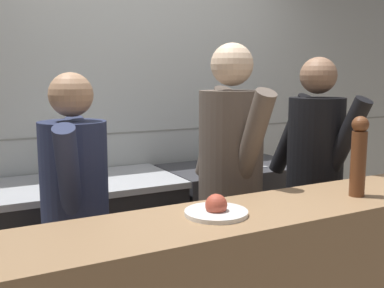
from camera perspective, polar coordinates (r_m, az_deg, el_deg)
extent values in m
cube|color=silver|center=(3.52, -5.75, 4.10)|extent=(8.00, 0.06, 2.60)
cube|color=gray|center=(3.50, -5.52, 1.61)|extent=(8.00, 0.00, 0.01)
cube|color=#232326|center=(3.15, -12.98, -12.90)|extent=(1.15, 0.70, 0.86)
cube|color=#B7BABF|center=(3.02, -13.26, -4.91)|extent=(1.18, 0.71, 0.04)
cube|color=#B7BABF|center=(2.83, -11.20, -13.99)|extent=(1.04, 0.03, 0.10)
cube|color=#38383D|center=(3.59, 5.27, -9.74)|extent=(1.07, 0.65, 0.89)
cube|color=black|center=(3.51, 8.03, -17.24)|extent=(1.05, 0.04, 0.10)
cylinder|color=beige|center=(2.95, -15.44, -2.55)|extent=(0.24, 0.24, 0.24)
cylinder|color=beige|center=(2.93, -15.53, -0.39)|extent=(0.25, 0.25, 0.01)
cube|color=#B7BABF|center=(3.41, 7.62, -2.94)|extent=(0.24, 0.11, 0.01)
cube|color=black|center=(3.36, 4.77, -2.94)|extent=(0.11, 0.06, 0.02)
cylinder|color=white|center=(1.82, 3.09, -8.71)|extent=(0.26, 0.26, 0.02)
sphere|color=#B24733|center=(1.81, 3.09, -7.74)|extent=(0.09, 0.09, 0.09)
cylinder|color=brown|center=(2.20, 20.35, -2.39)|extent=(0.07, 0.07, 0.30)
sphere|color=brown|center=(2.18, 20.60, 2.33)|extent=(0.08, 0.08, 0.08)
cylinder|color=#262D4C|center=(2.26, -14.70, -4.99)|extent=(0.41, 0.41, 0.62)
sphere|color=tan|center=(2.20, -15.13, 6.07)|extent=(0.21, 0.21, 0.21)
cylinder|color=#262D4C|center=(2.43, -14.29, -2.28)|extent=(0.20, 0.32, 0.52)
cylinder|color=#262D4C|center=(2.06, -15.35, -4.27)|extent=(0.20, 0.32, 0.52)
cube|color=black|center=(2.72, 4.74, -16.78)|extent=(0.31, 0.21, 0.82)
cylinder|color=brown|center=(2.49, 4.96, -1.02)|extent=(0.37, 0.37, 0.68)
sphere|color=beige|center=(2.46, 5.10, 10.03)|extent=(0.23, 0.23, 0.23)
cylinder|color=brown|center=(2.66, 2.69, 1.35)|extent=(0.12, 0.34, 0.57)
cylinder|color=brown|center=(2.30, 7.63, 0.15)|extent=(0.12, 0.34, 0.57)
cube|color=black|center=(3.09, 14.84, -14.10)|extent=(0.32, 0.23, 0.79)
cylinder|color=black|center=(2.89, 15.38, -0.77)|extent=(0.39, 0.39, 0.65)
sphere|color=#8C664C|center=(2.86, 15.75, 8.38)|extent=(0.22, 0.22, 0.22)
cylinder|color=black|center=(3.01, 12.41, 1.16)|extent=(0.15, 0.34, 0.55)
cylinder|color=black|center=(2.76, 18.74, 0.26)|extent=(0.15, 0.34, 0.55)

